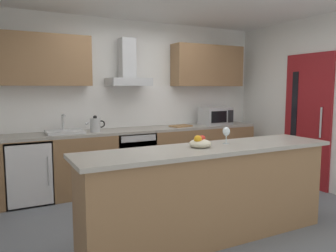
{
  "coord_description": "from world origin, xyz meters",
  "views": [
    {
      "loc": [
        -1.96,
        -3.35,
        1.54
      ],
      "look_at": [
        -0.03,
        0.38,
        1.05
      ],
      "focal_mm": 35.67,
      "sensor_mm": 36.0,
      "label": 1
    }
  ],
  "objects_px": {
    "refrigerator": "(28,171)",
    "sink": "(65,131)",
    "microwave": "(216,116)",
    "chopping_board": "(181,126)",
    "oven": "(132,158)",
    "fruit_bowl": "(200,143)",
    "kettle": "(95,125)",
    "wine_glass": "(226,132)",
    "range_hood": "(128,71)"
  },
  "relations": [
    {
      "from": "oven",
      "to": "microwave",
      "type": "bearing_deg",
      "value": -1.04
    },
    {
      "from": "microwave",
      "to": "chopping_board",
      "type": "xyz_separation_m",
      "value": [
        -0.68,
        0.0,
        -0.14
      ]
    },
    {
      "from": "refrigerator",
      "to": "sink",
      "type": "distance_m",
      "value": 0.71
    },
    {
      "from": "fruit_bowl",
      "to": "range_hood",
      "type": "bearing_deg",
      "value": 88.47
    },
    {
      "from": "fruit_bowl",
      "to": "kettle",
      "type": "bearing_deg",
      "value": 104.52
    },
    {
      "from": "sink",
      "to": "chopping_board",
      "type": "height_order",
      "value": "sink"
    },
    {
      "from": "oven",
      "to": "range_hood",
      "type": "relative_size",
      "value": 1.11
    },
    {
      "from": "oven",
      "to": "range_hood",
      "type": "bearing_deg",
      "value": 90.0
    },
    {
      "from": "refrigerator",
      "to": "chopping_board",
      "type": "distance_m",
      "value": 2.39
    },
    {
      "from": "range_hood",
      "to": "oven",
      "type": "bearing_deg",
      "value": -90.0
    },
    {
      "from": "sink",
      "to": "chopping_board",
      "type": "relative_size",
      "value": 1.47
    },
    {
      "from": "refrigerator",
      "to": "kettle",
      "type": "relative_size",
      "value": 2.94
    },
    {
      "from": "range_hood",
      "to": "microwave",
      "type": "bearing_deg",
      "value": -5.85
    },
    {
      "from": "oven",
      "to": "kettle",
      "type": "xyz_separation_m",
      "value": [
        -0.57,
        -0.03,
        0.55
      ]
    },
    {
      "from": "range_hood",
      "to": "chopping_board",
      "type": "bearing_deg",
      "value": -10.21
    },
    {
      "from": "refrigerator",
      "to": "fruit_bowl",
      "type": "distance_m",
      "value": 2.53
    },
    {
      "from": "oven",
      "to": "fruit_bowl",
      "type": "distance_m",
      "value": 2.08
    },
    {
      "from": "range_hood",
      "to": "kettle",
      "type": "bearing_deg",
      "value": -163.97
    },
    {
      "from": "wine_glass",
      "to": "chopping_board",
      "type": "height_order",
      "value": "wine_glass"
    },
    {
      "from": "sink",
      "to": "range_hood",
      "type": "xyz_separation_m",
      "value": [
        0.99,
        0.12,
        0.86
      ]
    },
    {
      "from": "oven",
      "to": "kettle",
      "type": "height_order",
      "value": "kettle"
    },
    {
      "from": "sink",
      "to": "kettle",
      "type": "height_order",
      "value": "sink"
    },
    {
      "from": "chopping_board",
      "to": "kettle",
      "type": "bearing_deg",
      "value": -179.6
    },
    {
      "from": "oven",
      "to": "chopping_board",
      "type": "bearing_deg",
      "value": -1.59
    },
    {
      "from": "sink",
      "to": "wine_glass",
      "type": "distance_m",
      "value": 2.36
    },
    {
      "from": "refrigerator",
      "to": "kettle",
      "type": "xyz_separation_m",
      "value": [
        0.92,
        -0.03,
        0.58
      ]
    },
    {
      "from": "kettle",
      "to": "wine_glass",
      "type": "height_order",
      "value": "kettle"
    },
    {
      "from": "sink",
      "to": "kettle",
      "type": "bearing_deg",
      "value": -6.05
    },
    {
      "from": "microwave",
      "to": "fruit_bowl",
      "type": "bearing_deg",
      "value": -128.81
    },
    {
      "from": "refrigerator",
      "to": "wine_glass",
      "type": "xyz_separation_m",
      "value": [
        1.78,
        -1.96,
        0.65
      ]
    },
    {
      "from": "wine_glass",
      "to": "fruit_bowl",
      "type": "relative_size",
      "value": 0.81
    },
    {
      "from": "refrigerator",
      "to": "kettle",
      "type": "distance_m",
      "value": 1.09
    },
    {
      "from": "microwave",
      "to": "kettle",
      "type": "height_order",
      "value": "microwave"
    },
    {
      "from": "range_hood",
      "to": "wine_glass",
      "type": "distance_m",
      "value": 2.23
    },
    {
      "from": "refrigerator",
      "to": "kettle",
      "type": "height_order",
      "value": "kettle"
    },
    {
      "from": "refrigerator",
      "to": "wine_glass",
      "type": "distance_m",
      "value": 2.73
    },
    {
      "from": "kettle",
      "to": "sink",
      "type": "bearing_deg",
      "value": 173.95
    },
    {
      "from": "kettle",
      "to": "range_hood",
      "type": "xyz_separation_m",
      "value": [
        0.57,
        0.16,
        0.78
      ]
    },
    {
      "from": "microwave",
      "to": "range_hood",
      "type": "relative_size",
      "value": 0.69
    },
    {
      "from": "chopping_board",
      "to": "wine_glass",
      "type": "bearing_deg",
      "value": -106.01
    },
    {
      "from": "microwave",
      "to": "oven",
      "type": "bearing_deg",
      "value": 178.96
    },
    {
      "from": "kettle",
      "to": "chopping_board",
      "type": "relative_size",
      "value": 0.85
    },
    {
      "from": "refrigerator",
      "to": "range_hood",
      "type": "xyz_separation_m",
      "value": [
        1.49,
        0.13,
        1.36
      ]
    },
    {
      "from": "oven",
      "to": "wine_glass",
      "type": "height_order",
      "value": "wine_glass"
    },
    {
      "from": "kettle",
      "to": "range_hood",
      "type": "height_order",
      "value": "range_hood"
    },
    {
      "from": "refrigerator",
      "to": "microwave",
      "type": "height_order",
      "value": "microwave"
    },
    {
      "from": "oven",
      "to": "chopping_board",
      "type": "relative_size",
      "value": 2.35
    },
    {
      "from": "refrigerator",
      "to": "sink",
      "type": "xyz_separation_m",
      "value": [
        0.5,
        0.01,
        0.5
      ]
    },
    {
      "from": "refrigerator",
      "to": "microwave",
      "type": "relative_size",
      "value": 1.7
    },
    {
      "from": "microwave",
      "to": "fruit_bowl",
      "type": "xyz_separation_m",
      "value": [
        -1.59,
        -1.98,
        -0.05
      ]
    }
  ]
}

